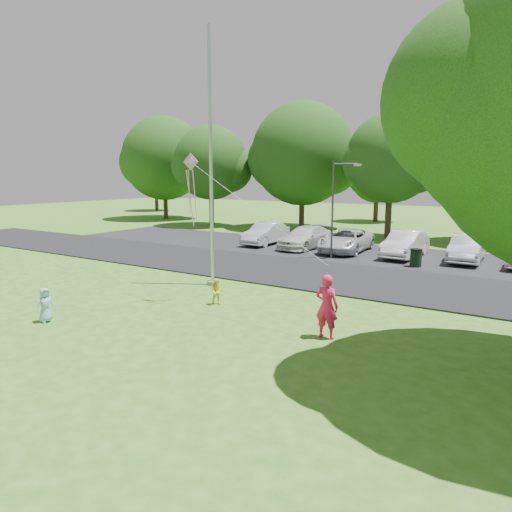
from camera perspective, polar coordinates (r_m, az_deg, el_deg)
The scene contains 13 objects.
ground at distance 13.01m, azimuth -6.62°, elevation -9.90°, with size 120.00×120.00×0.00m, color #386F1D.
park_road at distance 20.51m, azimuth 9.33°, elevation -2.46°, with size 60.00×6.00×0.06m, color black.
parking_strip at distance 26.52m, azimuth 14.83°, elevation 0.17°, with size 42.00×7.00×0.06m, color black.
flagpole at distance 18.33m, azimuth -5.62°, elevation 9.19°, with size 0.50×0.50×10.00m.
street_lamp at distance 24.39m, azimuth 10.05°, elevation 6.76°, with size 1.39×0.62×5.14m.
trash_can at distance 23.38m, azimuth 19.35°, elevation -0.27°, with size 0.59×0.59×0.93m.
tree_row at distance 34.29m, azimuth 22.37°, elevation 11.46°, with size 64.35×11.94×10.88m.
horizon_trees at distance 43.52m, azimuth 27.75°, elevation 8.75°, with size 77.46×7.20×7.02m.
parked_cars at distance 26.53m, azimuth 13.72°, elevation 1.76°, with size 16.11×4.97×1.41m.
woman at distance 12.68m, azimuth 8.84°, elevation -6.23°, with size 0.65×0.43×1.79m, color #F42054.
child_yellow at distance 15.86m, azimuth -4.89°, elevation -4.46°, with size 0.45×0.35×0.92m, color yellow.
child_blue at distance 15.36m, azimuth -24.86°, elevation -5.57°, with size 0.52×0.34×1.07m, color #85BDCC.
kite at distance 15.72m, azimuth -7.80°, elevation 9.77°, with size 5.74×1.13×3.13m.
Camera 1 is at (7.73, -9.48, 4.42)m, focal length 32.00 mm.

